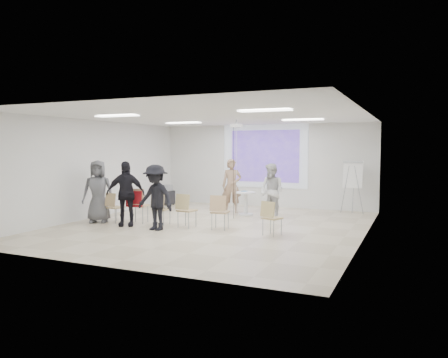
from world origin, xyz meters
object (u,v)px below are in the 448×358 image
at_px(chair_left_mid, 138,203).
at_px(audience_left, 125,189).
at_px(pedestal_table, 246,202).
at_px(audience_mid, 155,193).
at_px(player_right, 272,188).
at_px(chair_left_inner, 160,207).
at_px(chair_right_inner, 219,209).
at_px(audience_outer, 98,188).
at_px(player_left, 232,182).
at_px(chair_right_far, 270,215).
at_px(laptop, 162,208).
at_px(flipchart_easel, 353,175).
at_px(chair_center, 185,208).
at_px(chair_far_left, 114,205).
at_px(av_cart, 167,196).

distance_m(chair_left_mid, audience_left, 0.63).
height_order(pedestal_table, audience_mid, audience_mid).
bearing_deg(pedestal_table, player_right, -17.64).
relative_size(chair_left_inner, chair_right_inner, 0.97).
xyz_separation_m(chair_left_mid, audience_outer, (-1.16, -0.29, 0.41)).
relative_size(chair_left_mid, chair_left_inner, 1.13).
xyz_separation_m(player_left, chair_right_far, (2.35, -3.14, -0.51)).
relative_size(laptop, audience_mid, 0.17).
xyz_separation_m(audience_left, flipchart_easel, (5.41, 4.85, 0.24)).
bearing_deg(chair_left_mid, chair_right_far, -14.40).
relative_size(chair_center, audience_outer, 0.46).
height_order(chair_right_inner, laptop, chair_right_inner).
bearing_deg(chair_center, pedestal_table, 82.34).
bearing_deg(chair_right_inner, chair_right_far, -15.32).
relative_size(player_right, flipchart_easel, 1.09).
bearing_deg(chair_far_left, pedestal_table, 54.19).
height_order(pedestal_table, chair_left_mid, chair_left_mid).
relative_size(chair_far_left, flipchart_easel, 0.51).
xyz_separation_m(player_left, chair_right_inner, (0.88, -2.94, -0.47)).
bearing_deg(audience_outer, chair_center, -20.92).
bearing_deg(av_cart, player_right, -12.15).
distance_m(pedestal_table, player_left, 0.91).
height_order(pedestal_table, player_right, player_right).
bearing_deg(chair_right_inner, audience_left, -176.47).
bearing_deg(player_left, chair_far_left, -150.28).
distance_m(audience_mid, flipchart_easel, 6.65).
relative_size(chair_center, audience_left, 0.45).
bearing_deg(audience_outer, chair_left_mid, -12.16).
relative_size(player_left, chair_left_mid, 2.02).
height_order(laptop, flipchart_easel, flipchart_easel).
xyz_separation_m(chair_center, audience_left, (-1.64, -0.41, 0.48)).
bearing_deg(audience_left, chair_center, -12.36).
relative_size(player_left, audience_left, 0.99).
bearing_deg(chair_far_left, audience_outer, -151.49).
xyz_separation_m(chair_center, chair_right_inner, (0.96, 0.10, -0.00)).
bearing_deg(av_cart, audience_left, -66.86).
bearing_deg(chair_right_far, chair_left_mid, -164.05).
distance_m(chair_center, audience_outer, 2.77).
distance_m(chair_right_inner, flipchart_easel, 5.23).
distance_m(player_right, laptop, 3.39).
bearing_deg(av_cart, chair_right_inner, -38.17).
height_order(chair_right_far, av_cart, chair_right_far).
relative_size(player_right, chair_far_left, 2.15).
height_order(audience_outer, av_cart, audience_outer).
relative_size(chair_far_left, audience_left, 0.42).
xyz_separation_m(chair_center, audience_outer, (-2.72, -0.25, 0.46)).
distance_m(chair_right_far, audience_outer, 5.18).
relative_size(chair_center, chair_right_inner, 1.00).
distance_m(chair_far_left, chair_left_mid, 0.75).
xyz_separation_m(pedestal_table, audience_outer, (-3.43, -2.96, 0.58)).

